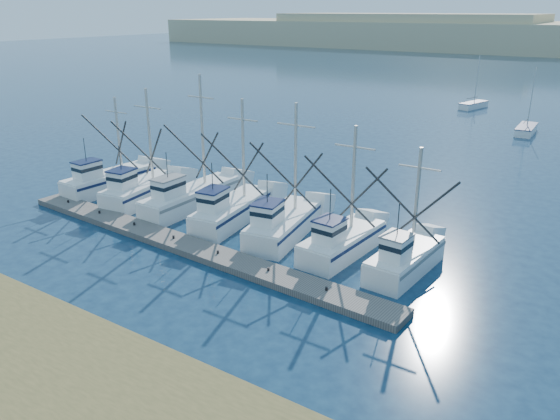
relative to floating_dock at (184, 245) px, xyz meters
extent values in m
plane|color=#0D243D|center=(9.01, -5.52, -0.21)|extent=(500.00, 500.00, 0.00)
cube|color=slate|center=(0.00, 0.00, 0.00)|extent=(31.34, 3.85, 0.42)
cube|color=white|center=(-13.66, 5.50, 0.56)|extent=(2.82, 8.42, 1.53)
cube|color=white|center=(-13.66, 3.37, 2.07)|extent=(1.49, 2.10, 1.50)
cylinder|color=#B7B2A8|center=(-13.66, 6.91, 4.48)|extent=(0.22, 0.22, 6.31)
cube|color=white|center=(-9.25, 5.09, 0.55)|extent=(3.66, 7.79, 1.53)
cube|color=white|center=(-9.25, 3.17, 2.07)|extent=(1.77, 2.02, 1.50)
cylinder|color=#B7B2A8|center=(-9.25, 6.37, 5.03)|extent=(0.22, 0.22, 7.43)
cube|color=white|center=(-4.79, 6.10, 0.55)|extent=(2.40, 9.53, 1.52)
cube|color=white|center=(-4.79, 3.66, 2.07)|extent=(1.37, 2.33, 1.50)
cylinder|color=#B7B2A8|center=(-4.79, 7.73, 5.65)|extent=(0.22, 0.22, 8.67)
cube|color=white|center=(-0.25, 5.53, 0.54)|extent=(3.57, 8.63, 1.49)
cube|color=white|center=(-0.25, 3.38, 2.04)|extent=(1.68, 2.22, 1.50)
cylinder|color=#B7B2A8|center=(-0.25, 6.96, 4.95)|extent=(0.22, 0.22, 7.33)
cube|color=white|center=(4.39, 5.35, 0.53)|extent=(3.97, 8.36, 1.48)
cube|color=white|center=(4.39, 3.30, 2.02)|extent=(1.86, 2.19, 1.50)
cylinder|color=#B7B2A8|center=(4.39, 6.72, 5.03)|extent=(0.22, 0.22, 7.52)
cube|color=white|center=(9.10, 4.86, 0.48)|extent=(2.97, 7.18, 1.38)
cube|color=white|center=(9.10, 3.06, 1.92)|extent=(1.56, 1.81, 1.50)
cylinder|color=#B7B2A8|center=(9.10, 6.06, 4.54)|extent=(0.22, 0.22, 6.75)
cube|color=white|center=(13.40, 4.60, 0.49)|extent=(2.75, 6.66, 1.40)
cube|color=white|center=(13.40, 2.93, 1.94)|extent=(1.44, 1.68, 1.50)
cylinder|color=#B7B2A8|center=(13.40, 5.71, 4.20)|extent=(0.22, 0.22, 6.01)
cube|color=white|center=(11.87, 49.81, 0.24)|extent=(2.14, 6.26, 0.90)
cylinder|color=#B7B2A8|center=(11.87, 50.11, 4.29)|extent=(0.12, 0.12, 7.20)
cube|color=white|center=(1.25, 65.10, 0.24)|extent=(3.27, 6.21, 0.90)
cylinder|color=#B7B2A8|center=(1.25, 65.40, 4.29)|extent=(0.12, 0.12, 7.20)
camera|label=1|loc=(23.32, -23.94, 14.59)|focal=35.00mm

